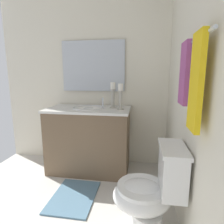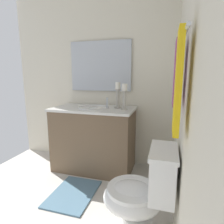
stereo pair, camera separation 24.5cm
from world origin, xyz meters
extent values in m
cube|color=beige|center=(0.00, 0.00, -0.01)|extent=(2.42, 2.38, 0.02)
cube|color=silver|center=(0.00, 1.19, 1.23)|extent=(2.42, 0.04, 2.45)
cube|color=silver|center=(-1.21, 0.00, 1.23)|extent=(0.04, 2.38, 2.45)
cube|color=brown|center=(-0.89, 0.14, 0.41)|extent=(0.55, 1.04, 0.82)
cube|color=silver|center=(-0.89, 0.14, 0.83)|extent=(0.58, 1.07, 0.03)
sphere|color=black|center=(-0.99, -0.39, 0.45)|extent=(0.02, 0.02, 0.02)
sphere|color=black|center=(-0.79, -0.39, 0.45)|extent=(0.02, 0.02, 0.02)
ellipsoid|color=white|center=(-0.89, 0.14, 0.80)|extent=(0.38, 0.30, 0.11)
torus|color=white|center=(-0.89, 0.14, 0.85)|extent=(0.40, 0.40, 0.02)
cylinder|color=silver|center=(-0.89, 0.33, 0.92)|extent=(0.02, 0.02, 0.14)
cube|color=silver|center=(-1.17, 0.14, 1.38)|extent=(0.02, 0.87, 0.68)
cylinder|color=#B7B2A5|center=(-0.86, 0.56, 0.85)|extent=(0.09, 0.09, 0.01)
cylinder|color=#B7B2A5|center=(-0.86, 0.56, 0.96)|extent=(0.04, 0.04, 0.22)
cylinder|color=#B7B2A5|center=(-0.86, 0.56, 1.07)|extent=(0.08, 0.08, 0.01)
cylinder|color=white|center=(-0.86, 0.56, 1.12)|extent=(0.06, 0.06, 0.08)
cylinder|color=#B7B2A5|center=(-0.96, 0.45, 0.85)|extent=(0.09, 0.09, 0.01)
cylinder|color=#B7B2A5|center=(-0.96, 0.45, 0.96)|extent=(0.04, 0.04, 0.23)
cylinder|color=#B7B2A5|center=(-0.96, 0.45, 1.08)|extent=(0.08, 0.08, 0.01)
cylinder|color=white|center=(-0.96, 0.45, 1.13)|extent=(0.06, 0.06, 0.09)
cylinder|color=white|center=(0.07, 0.89, 0.09)|extent=(0.24, 0.24, 0.18)
ellipsoid|color=white|center=(0.07, 0.84, 0.32)|extent=(0.38, 0.46, 0.24)
cylinder|color=white|center=(0.07, 0.84, 0.40)|extent=(0.39, 0.39, 0.03)
cube|color=white|center=(0.07, 1.06, 0.56)|extent=(0.36, 0.17, 0.32)
cube|color=white|center=(0.07, 1.06, 0.73)|extent=(0.38, 0.19, 0.03)
cylinder|color=silver|center=(0.17, 1.13, 1.47)|extent=(0.65, 0.02, 0.02)
cube|color=#A54C8C|center=(0.01, 1.11, 1.27)|extent=(0.19, 0.03, 0.44)
cube|color=yellow|center=(0.33, 1.11, 1.22)|extent=(0.18, 0.03, 0.54)
cube|color=slate|center=(-0.26, 0.14, 0.01)|extent=(0.60, 0.44, 0.02)
camera|label=1|loc=(1.43, 0.82, 1.26)|focal=30.33mm
camera|label=2|loc=(1.38, 1.06, 1.26)|focal=30.33mm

